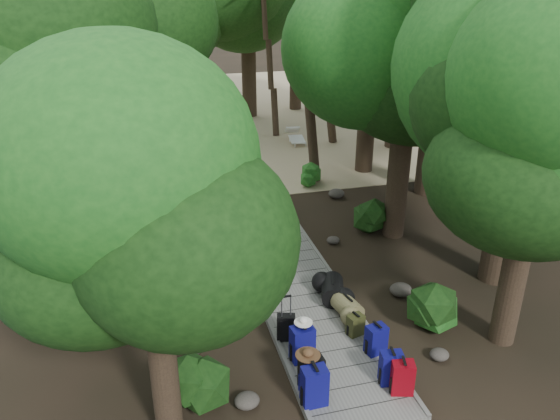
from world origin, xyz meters
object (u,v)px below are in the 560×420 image
object	(u,v)px
backpack_left_a	(314,384)
suitcase_on_boardwalk	(286,327)
kayak	(148,151)
sun_lounger	(297,137)
backpack_right_d	(355,324)
lone_suitcase_on_sand	(243,161)
duffel_right_black	(333,290)
backpack_left_b	(311,372)
backpack_left_c	(302,342)
backpack_right_b	(391,366)
backpack_right_c	(376,338)
duffel_right_khaki	(347,307)
backpack_right_a	(402,376)

from	to	relation	value
backpack_left_a	suitcase_on_boardwalk	distance (m)	1.80
kayak	sun_lounger	world-z (taller)	sun_lounger
backpack_right_d	lone_suitcase_on_sand	size ratio (longest dim) A/B	0.71
duffel_right_black	backpack_left_b	bearing A→B (deg)	-99.23
backpack_left_c	suitcase_on_boardwalk	size ratio (longest dim) A/B	1.41
backpack_left_c	backpack_right_b	bearing A→B (deg)	-43.69
backpack_left_b	backpack_right_d	distance (m)	1.84
backpack_right_d	backpack_right_b	bearing A→B (deg)	-103.56
backpack_right_d	duffel_right_black	world-z (taller)	duffel_right_black
sun_lounger	backpack_right_c	bearing A→B (deg)	-91.45
backpack_left_c	sun_lounger	xyz separation A→B (m)	(3.88, 13.38, -0.20)
backpack_left_b	duffel_right_khaki	bearing A→B (deg)	47.81
backpack_right_c	backpack_right_d	bearing A→B (deg)	92.86
backpack_right_b	duffel_right_khaki	bearing A→B (deg)	99.41
backpack_left_b	duffel_right_khaki	xyz separation A→B (m)	(1.41, 1.88, -0.15)
suitcase_on_boardwalk	kayak	size ratio (longest dim) A/B	0.17
backpack_right_c	sun_lounger	xyz separation A→B (m)	(2.46, 13.55, -0.13)
backpack_left_c	suitcase_on_boardwalk	distance (m)	0.68
duffel_right_black	lone_suitcase_on_sand	world-z (taller)	lone_suitcase_on_sand
lone_suitcase_on_sand	sun_lounger	bearing A→B (deg)	48.45
backpack_right_c	lone_suitcase_on_sand	size ratio (longest dim) A/B	0.94
backpack_right_c	backpack_right_d	distance (m)	0.65
backpack_left_b	backpack_right_d	bearing A→B (deg)	37.94
backpack_left_b	duffel_right_black	size ratio (longest dim) A/B	0.95
backpack_left_b	backpack_left_c	bearing A→B (deg)	78.85
suitcase_on_boardwalk	lone_suitcase_on_sand	size ratio (longest dim) A/B	0.81
backpack_left_c	backpack_right_a	bearing A→B (deg)	-48.60
backpack_right_b	kayak	xyz separation A→B (m)	(-3.58, 14.39, -0.28)
backpack_left_c	lone_suitcase_on_sand	distance (m)	10.86
backpack_right_c	backpack_left_b	bearing A→B (deg)	-168.85
backpack_right_d	suitcase_on_boardwalk	distance (m)	1.40
backpack_right_d	suitcase_on_boardwalk	world-z (taller)	suitcase_on_boardwalk
backpack_right_c	sun_lounger	world-z (taller)	backpack_right_c
backpack_right_b	sun_lounger	xyz separation A→B (m)	(2.55, 14.38, -0.15)
backpack_left_b	kayak	size ratio (longest dim) A/B	0.22
backpack_left_b	suitcase_on_boardwalk	world-z (taller)	backpack_left_b
backpack_right_b	backpack_right_a	bearing A→B (deg)	-63.07
backpack_left_a	lone_suitcase_on_sand	size ratio (longest dim) A/B	1.16
backpack_left_b	duffel_right_black	xyz separation A→B (m)	(1.32, 2.55, -0.12)
backpack_left_c	duffel_right_khaki	bearing A→B (deg)	32.32
backpack_right_b	backpack_left_b	bearing A→B (deg)	-178.55
backpack_left_a	kayak	world-z (taller)	backpack_left_a
backpack_right_a	lone_suitcase_on_sand	world-z (taller)	backpack_right_a
backpack_left_c	backpack_left_a	bearing A→B (deg)	-103.58
backpack_right_c	duffel_right_khaki	xyz separation A→B (m)	(-0.09, 1.24, -0.10)
backpack_right_c	duffel_right_khaki	world-z (taller)	backpack_right_c
backpack_left_b	duffel_right_black	world-z (taller)	backpack_left_b
backpack_left_b	backpack_right_c	size ratio (longest dim) A/B	1.15
backpack_left_a	backpack_left_b	xyz separation A→B (m)	(0.05, 0.33, -0.03)
sun_lounger	lone_suitcase_on_sand	bearing A→B (deg)	-129.05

